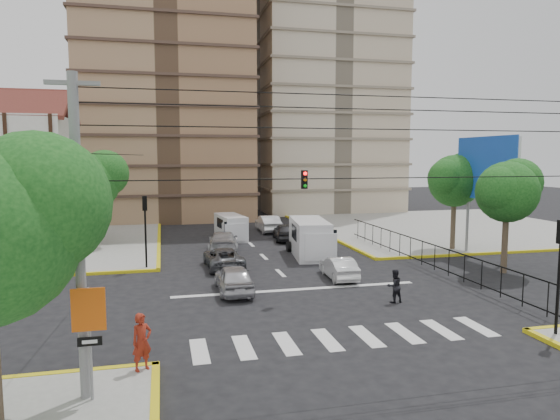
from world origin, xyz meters
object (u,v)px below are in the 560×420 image
object	(u,v)px
car_silver_front_left	(234,278)
pedestrian_crosswalk	(394,286)
traffic_light_nw	(145,219)
van_left_lane	(231,228)
car_white_front_right	(339,268)
traffic_light_se	(560,258)
district_sign	(89,320)
pedestrian_sw_corner	(142,342)
van_right_lane	(311,239)

from	to	relation	value
car_silver_front_left	pedestrian_crosswalk	size ratio (longest dim) A/B	2.66
traffic_light_nw	van_left_lane	bearing A→B (deg)	56.19
traffic_light_nw	car_white_front_right	world-z (taller)	traffic_light_nw
car_white_front_right	traffic_light_se	bearing A→B (deg)	117.19
traffic_light_se	car_silver_front_left	xyz separation A→B (m)	(-11.10, 9.24, -2.39)
district_sign	pedestrian_sw_corner	bearing A→B (deg)	53.27
car_white_front_right	van_right_lane	bearing A→B (deg)	-89.44
district_sign	pedestrian_crosswalk	world-z (taller)	district_sign
traffic_light_nw	car_silver_front_left	size ratio (longest dim) A/B	1.04
van_left_lane	pedestrian_sw_corner	world-z (taller)	van_left_lane
traffic_light_se	car_silver_front_left	size ratio (longest dim) A/B	1.04
district_sign	van_left_lane	xyz separation A→B (m)	(7.58, 26.86, -1.46)
traffic_light_nw	pedestrian_sw_corner	xyz separation A→B (m)	(0.30, -15.30, -2.04)
traffic_light_nw	pedestrian_crosswalk	bearing A→B (deg)	-40.27
traffic_light_se	car_silver_front_left	distance (m)	14.63
van_right_lane	van_left_lane	world-z (taller)	van_right_lane
pedestrian_sw_corner	pedestrian_crosswalk	xyz separation A→B (m)	(11.38, 5.41, -0.28)
district_sign	car_silver_front_left	xyz separation A→B (m)	(5.50, 10.68, -1.73)
pedestrian_sw_corner	van_right_lane	bearing A→B (deg)	27.59
traffic_light_nw	car_silver_front_left	bearing A→B (deg)	-54.71
traffic_light_se	district_sign	distance (m)	16.68
van_right_lane	traffic_light_se	bearing A→B (deg)	-67.35
car_white_front_right	pedestrian_sw_corner	distance (m)	14.78
district_sign	van_right_lane	bearing A→B (deg)	57.08
van_left_lane	car_white_front_right	xyz separation A→B (m)	(4.15, -14.66, -0.36)
van_right_lane	pedestrian_crosswalk	distance (m)	11.38
traffic_light_nw	pedestrian_crosswalk	distance (m)	15.47
pedestrian_sw_corner	traffic_light_se	bearing A→B (deg)	-31.03
van_left_lane	pedestrian_sw_corner	bearing A→B (deg)	-111.61
traffic_light_nw	district_sign	size ratio (longest dim) A/B	1.38
car_silver_front_left	car_white_front_right	xyz separation A→B (m)	(6.22, 1.53, -0.09)
traffic_light_se	car_white_front_right	world-z (taller)	traffic_light_se
traffic_light_se	car_silver_front_left	bearing A→B (deg)	140.22
traffic_light_se	pedestrian_sw_corner	world-z (taller)	traffic_light_se
van_left_lane	pedestrian_sw_corner	distance (m)	25.90
traffic_light_nw	car_silver_front_left	world-z (taller)	traffic_light_nw
car_silver_front_left	car_white_front_right	distance (m)	6.41
traffic_light_nw	car_silver_front_left	xyz separation A→B (m)	(4.50, -6.36, -2.39)
car_silver_front_left	pedestrian_sw_corner	xyz separation A→B (m)	(-4.21, -8.94, 0.35)
car_silver_front_left	car_white_front_right	bearing A→B (deg)	-166.23
traffic_light_nw	car_white_front_right	size ratio (longest dim) A/B	1.15
traffic_light_nw	district_sign	xyz separation A→B (m)	(-1.00, -17.04, -0.66)
van_left_lane	pedestrian_crosswalk	world-z (taller)	van_left_lane
van_left_lane	car_white_front_right	bearing A→B (deg)	-81.78
van_right_lane	car_silver_front_left	bearing A→B (deg)	-122.13
van_left_lane	car_silver_front_left	bearing A→B (deg)	-104.88
car_white_front_right	pedestrian_sw_corner	bearing A→B (deg)	47.94
traffic_light_nw	van_right_lane	distance (m)	11.23
pedestrian_sw_corner	van_left_lane	bearing A→B (deg)	46.05
traffic_light_se	car_white_front_right	size ratio (longest dim) A/B	1.15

